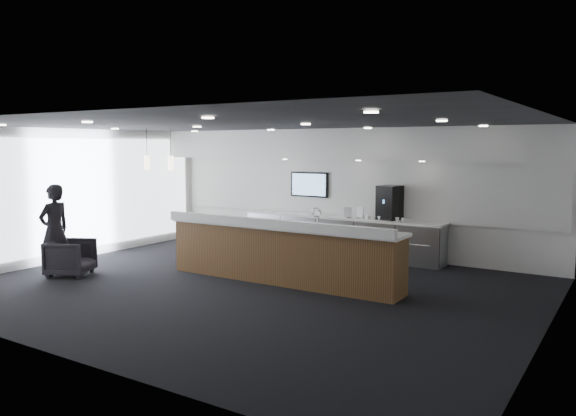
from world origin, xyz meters
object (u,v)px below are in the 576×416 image
Objects in this scene: service_counter at (281,252)px; coffee_machine at (390,203)px; lounge_guest at (55,230)px; armchair at (71,258)px.

service_counter is 6.38× the size of coffee_machine.
service_counter is 2.66× the size of lounge_guest.
coffee_machine reaches higher than armchair.
coffee_machine is 0.42× the size of lounge_guest.
armchair is (-4.85, -4.83, -0.96)m from coffee_machine.
coffee_machine is 0.95× the size of armchair.
lounge_guest is (-0.29, -0.14, 0.55)m from armchair.
lounge_guest is (-4.16, -1.96, 0.35)m from service_counter.
service_counter is at bearing -97.46° from coffee_machine.
lounge_guest reaches higher than service_counter.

